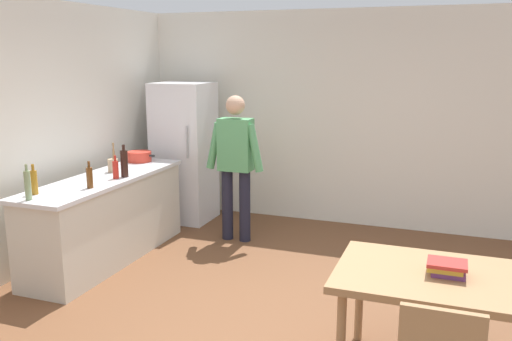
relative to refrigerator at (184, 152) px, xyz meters
name	(u,v)px	position (x,y,z in m)	size (l,w,h in m)	color
ground_plane	(258,324)	(1.90, -2.40, -0.90)	(14.00, 14.00, 0.00)	brown
wall_back	(339,119)	(1.90, 0.60, 0.45)	(6.40, 0.12, 2.70)	silver
wall_left	(11,140)	(-0.70, -2.20, 0.45)	(0.12, 5.60, 2.70)	silver
kitchen_counter	(107,218)	(-0.10, -1.60, -0.45)	(0.64, 2.20, 0.90)	beige
refrigerator	(184,152)	(0.00, 0.00, 0.00)	(0.70, 0.67, 1.80)	white
person	(236,159)	(0.95, -0.55, 0.08)	(0.70, 0.22, 1.70)	#1E1E2D
dining_table	(445,286)	(3.30, -2.70, -0.23)	(1.40, 0.90, 0.75)	#9E754C
cooking_pot	(140,156)	(-0.21, -0.74, 0.06)	(0.40, 0.28, 0.12)	red
utensil_jar	(113,165)	(-0.16, -1.34, 0.08)	(0.11, 0.11, 0.32)	tan
bottle_vinegar_tall	(28,185)	(-0.17, -2.59, 0.14)	(0.06, 0.06, 0.32)	gray
bottle_oil_amber	(34,182)	(-0.26, -2.41, 0.12)	(0.06, 0.06, 0.28)	#996619
bottle_beer_brown	(90,177)	(0.06, -2.04, 0.11)	(0.06, 0.06, 0.26)	#5B3314
bottle_wine_dark	(124,163)	(0.10, -1.52, 0.15)	(0.08, 0.08, 0.34)	black
bottle_sauce_red	(116,169)	(0.06, -1.61, 0.10)	(0.06, 0.06, 0.24)	#B22319
book_stack	(447,268)	(3.30, -2.71, -0.10)	(0.25, 0.20, 0.10)	#753D7F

